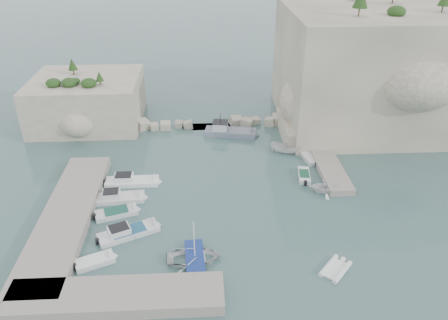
{
  "coord_description": "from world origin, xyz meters",
  "views": [
    {
      "loc": [
        -2.41,
        -39.05,
        28.27
      ],
      "look_at": [
        0.0,
        6.0,
        3.0
      ],
      "focal_mm": 35.0,
      "sensor_mm": 36.0,
      "label": 1
    }
  ],
  "objects_px": {
    "motorboat_b": "(120,200)",
    "work_boat": "(230,135)",
    "tender_east_c": "(308,157)",
    "rowboat": "(195,260)",
    "tender_east_d": "(286,153)",
    "motorboat_a": "(132,184)",
    "tender_east_b": "(304,177)",
    "motorboat_e": "(95,263)",
    "inflatable_dinghy": "(335,270)",
    "motorboat_c": "(117,215)",
    "motorboat_d": "(129,235)",
    "tender_east_a": "(324,192)"
  },
  "relations": [
    {
      "from": "motorboat_c",
      "to": "work_boat",
      "type": "height_order",
      "value": "work_boat"
    },
    {
      "from": "motorboat_e",
      "to": "tender_east_b",
      "type": "height_order",
      "value": "same"
    },
    {
      "from": "tender_east_c",
      "to": "tender_east_d",
      "type": "relative_size",
      "value": 1.27
    },
    {
      "from": "motorboat_b",
      "to": "motorboat_e",
      "type": "relative_size",
      "value": 1.59
    },
    {
      "from": "motorboat_c",
      "to": "motorboat_e",
      "type": "relative_size",
      "value": 1.26
    },
    {
      "from": "tender_east_b",
      "to": "motorboat_e",
      "type": "bearing_deg",
      "value": 129.57
    },
    {
      "from": "motorboat_b",
      "to": "rowboat",
      "type": "distance_m",
      "value": 13.54
    },
    {
      "from": "inflatable_dinghy",
      "to": "tender_east_a",
      "type": "relative_size",
      "value": 0.99
    },
    {
      "from": "inflatable_dinghy",
      "to": "rowboat",
      "type": "bearing_deg",
      "value": 122.62
    },
    {
      "from": "inflatable_dinghy",
      "to": "tender_east_b",
      "type": "relative_size",
      "value": 0.91
    },
    {
      "from": "inflatable_dinghy",
      "to": "tender_east_a",
      "type": "bearing_deg",
      "value": 31.8
    },
    {
      "from": "rowboat",
      "to": "motorboat_a",
      "type": "bearing_deg",
      "value": 24.63
    },
    {
      "from": "motorboat_c",
      "to": "inflatable_dinghy",
      "type": "xyz_separation_m",
      "value": [
        21.31,
        -9.65,
        0.0
      ]
    },
    {
      "from": "rowboat",
      "to": "tender_east_d",
      "type": "distance_m",
      "value": 24.07
    },
    {
      "from": "motorboat_a",
      "to": "tender_east_b",
      "type": "xyz_separation_m",
      "value": [
        21.06,
        0.3,
        0.0
      ]
    },
    {
      "from": "motorboat_b",
      "to": "tender_east_a",
      "type": "xyz_separation_m",
      "value": [
        23.62,
        0.34,
        0.0
      ]
    },
    {
      "from": "motorboat_c",
      "to": "motorboat_a",
      "type": "bearing_deg",
      "value": 64.36
    },
    {
      "from": "motorboat_b",
      "to": "motorboat_d",
      "type": "height_order",
      "value": "same"
    },
    {
      "from": "motorboat_e",
      "to": "inflatable_dinghy",
      "type": "xyz_separation_m",
      "value": [
        22.1,
        -2.11,
        0.0
      ]
    },
    {
      "from": "motorboat_e",
      "to": "inflatable_dinghy",
      "type": "bearing_deg",
      "value": -29.18
    },
    {
      "from": "motorboat_d",
      "to": "motorboat_e",
      "type": "xyz_separation_m",
      "value": [
        -2.58,
        -4.06,
        0.0
      ]
    },
    {
      "from": "inflatable_dinghy",
      "to": "tender_east_b",
      "type": "xyz_separation_m",
      "value": [
        0.62,
        16.23,
        0.0
      ]
    },
    {
      "from": "motorboat_a",
      "to": "motorboat_e",
      "type": "bearing_deg",
      "value": -97.28
    },
    {
      "from": "inflatable_dinghy",
      "to": "tender_east_a",
      "type": "xyz_separation_m",
      "value": [
        2.2,
        12.79,
        0.0
      ]
    },
    {
      "from": "motorboat_b",
      "to": "work_boat",
      "type": "distance_m",
      "value": 21.23
    },
    {
      "from": "motorboat_e",
      "to": "tender_east_c",
      "type": "distance_m",
      "value": 31.11
    },
    {
      "from": "tender_east_a",
      "to": "inflatable_dinghy",
      "type": "bearing_deg",
      "value": 175.76
    },
    {
      "from": "inflatable_dinghy",
      "to": "tender_east_b",
      "type": "bearing_deg",
      "value": 39.36
    },
    {
      "from": "tender_east_d",
      "to": "tender_east_b",
      "type": "bearing_deg",
      "value": -153.4
    },
    {
      "from": "motorboat_b",
      "to": "tender_east_b",
      "type": "height_order",
      "value": "motorboat_b"
    },
    {
      "from": "tender_east_c",
      "to": "motorboat_e",
      "type": "bearing_deg",
      "value": 117.43
    },
    {
      "from": "motorboat_e",
      "to": "tender_east_b",
      "type": "bearing_deg",
      "value": 8.14
    },
    {
      "from": "tender_east_c",
      "to": "work_boat",
      "type": "height_order",
      "value": "work_boat"
    },
    {
      "from": "motorboat_b",
      "to": "tender_east_d",
      "type": "bearing_deg",
      "value": 21.63
    },
    {
      "from": "tender_east_b",
      "to": "work_boat",
      "type": "bearing_deg",
      "value": 41.56
    },
    {
      "from": "motorboat_e",
      "to": "tender_east_b",
      "type": "xyz_separation_m",
      "value": [
        22.72,
        14.12,
        0.0
      ]
    },
    {
      "from": "motorboat_d",
      "to": "motorboat_e",
      "type": "height_order",
      "value": "motorboat_d"
    },
    {
      "from": "rowboat",
      "to": "work_boat",
      "type": "relative_size",
      "value": 0.65
    },
    {
      "from": "tender_east_b",
      "to": "work_boat",
      "type": "height_order",
      "value": "work_boat"
    },
    {
      "from": "tender_east_b",
      "to": "work_boat",
      "type": "xyz_separation_m",
      "value": [
        -8.34,
        12.43,
        0.0
      ]
    },
    {
      "from": "motorboat_d",
      "to": "inflatable_dinghy",
      "type": "distance_m",
      "value": 20.47
    },
    {
      "from": "motorboat_c",
      "to": "tender_east_a",
      "type": "height_order",
      "value": "tender_east_a"
    },
    {
      "from": "rowboat",
      "to": "tender_east_c",
      "type": "xyz_separation_m",
      "value": [
        15.09,
        19.42,
        0.0
      ]
    },
    {
      "from": "tender_east_c",
      "to": "work_boat",
      "type": "relative_size",
      "value": 0.69
    },
    {
      "from": "motorboat_c",
      "to": "tender_east_d",
      "type": "relative_size",
      "value": 1.11
    },
    {
      "from": "motorboat_a",
      "to": "motorboat_d",
      "type": "bearing_deg",
      "value": -85.06
    },
    {
      "from": "motorboat_a",
      "to": "motorboat_c",
      "type": "bearing_deg",
      "value": -98.31
    },
    {
      "from": "tender_east_c",
      "to": "work_boat",
      "type": "xyz_separation_m",
      "value": [
        -10.01,
        7.24,
        0.0
      ]
    },
    {
      "from": "inflatable_dinghy",
      "to": "tender_east_c",
      "type": "distance_m",
      "value": 21.55
    },
    {
      "from": "motorboat_a",
      "to": "motorboat_c",
      "type": "relative_size",
      "value": 1.41
    }
  ]
}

